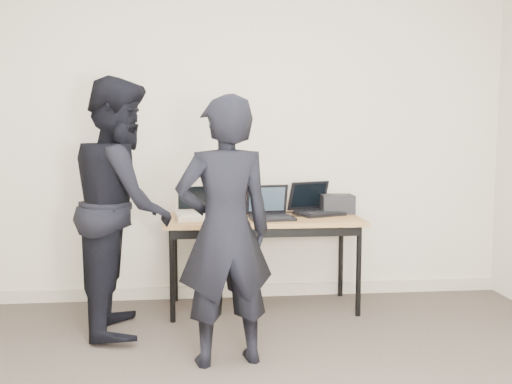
{
  "coord_description": "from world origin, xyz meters",
  "views": [
    {
      "loc": [
        -0.31,
        -2.42,
        1.38
      ],
      "look_at": [
        0.1,
        1.6,
        0.95
      ],
      "focal_mm": 40.0,
      "sensor_mm": 36.0,
      "label": 1
    }
  ],
  "objects": [
    {
      "name": "leather_satchel",
      "position": [
        0.01,
        2.13,
        0.85
      ],
      "size": [
        0.36,
        0.18,
        0.25
      ],
      "rotation": [
        0.0,
        0.0,
        -0.01
      ],
      "color": "#5F3019",
      "rests_on": "desk"
    },
    {
      "name": "desk",
      "position": [
        0.19,
        1.9,
        0.66
      ],
      "size": [
        1.5,
        0.65,
        0.72
      ],
      "rotation": [
        0.0,
        0.0,
        0.0
      ],
      "color": "olive",
      "rests_on": "ground"
    },
    {
      "name": "tissue",
      "position": [
        0.04,
        2.13,
        1.0
      ],
      "size": [
        0.15,
        0.12,
        0.08
      ],
      "primitive_type": "ellipsoid",
      "rotation": [
        0.0,
        0.0,
        0.15
      ],
      "color": "white",
      "rests_on": "leather_satchel"
    },
    {
      "name": "laptop_beige",
      "position": [
        -0.32,
        1.9,
        0.77
      ],
      "size": [
        0.35,
        0.34,
        0.26
      ],
      "rotation": [
        0.0,
        0.0,
        0.11
      ],
      "color": "#BFB299",
      "rests_on": "desk"
    },
    {
      "name": "person_observer",
      "position": [
        -0.83,
        1.55,
        0.87
      ],
      "size": [
        0.72,
        0.89,
        1.75
      ],
      "primitive_type": "imported",
      "rotation": [
        0.0,
        0.0,
        1.64
      ],
      "color": "black",
      "rests_on": "ground"
    },
    {
      "name": "power_brick",
      "position": [
        -0.03,
        1.73,
        0.74
      ],
      "size": [
        0.1,
        0.07,
        0.03
      ],
      "primitive_type": "cube",
      "rotation": [
        0.0,
        0.0,
        0.17
      ],
      "color": "black",
      "rests_on": "desk"
    },
    {
      "name": "cables",
      "position": [
        0.23,
        1.9,
        0.72
      ],
      "size": [
        1.15,
        0.45,
        0.01
      ],
      "rotation": [
        0.0,
        0.0,
        0.07
      ],
      "color": "silver",
      "rests_on": "desk"
    },
    {
      "name": "room",
      "position": [
        0.0,
        0.0,
        1.35
      ],
      "size": [
        4.6,
        4.6,
        2.8
      ],
      "color": "#443B34",
      "rests_on": "ground"
    },
    {
      "name": "laptop_right",
      "position": [
        0.62,
        2.05,
        0.78
      ],
      "size": [
        0.45,
        0.44,
        0.26
      ],
      "rotation": [
        0.0,
        0.0,
        0.37
      ],
      "color": "black",
      "rests_on": "desk"
    },
    {
      "name": "baseboard",
      "position": [
        0.0,
        2.23,
        0.05
      ],
      "size": [
        4.5,
        0.03,
        0.1
      ],
      "primitive_type": "cube",
      "color": "#B1A993",
      "rests_on": "ground"
    },
    {
      "name": "person_typist",
      "position": [
        -0.16,
        0.88,
        0.8
      ],
      "size": [
        0.64,
        0.49,
        1.59
      ],
      "primitive_type": "imported",
      "rotation": [
        0.0,
        0.0,
        3.34
      ],
      "color": "black",
      "rests_on": "ground"
    },
    {
      "name": "equipment_box",
      "position": [
        0.82,
        2.09,
        0.79
      ],
      "size": [
        0.27,
        0.23,
        0.15
      ],
      "primitive_type": "cube",
      "rotation": [
        0.0,
        0.0,
        -0.04
      ],
      "color": "black",
      "rests_on": "desk"
    },
    {
      "name": "laptop_center",
      "position": [
        0.23,
        1.85,
        0.78
      ],
      "size": [
        0.36,
        0.35,
        0.25
      ],
      "rotation": [
        0.0,
        0.0,
        0.13
      ],
      "color": "black",
      "rests_on": "desk"
    }
  ]
}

